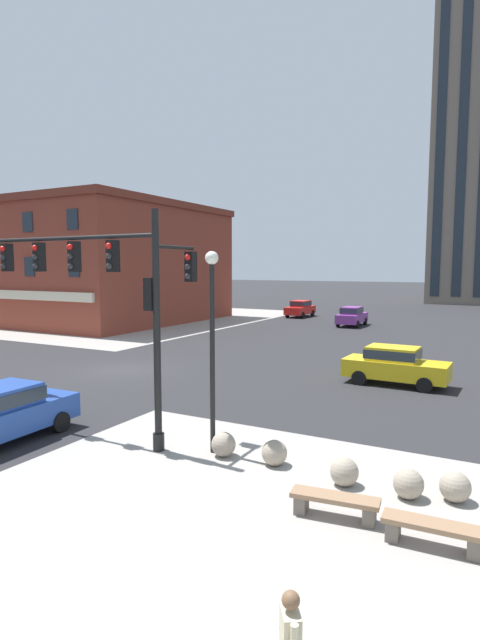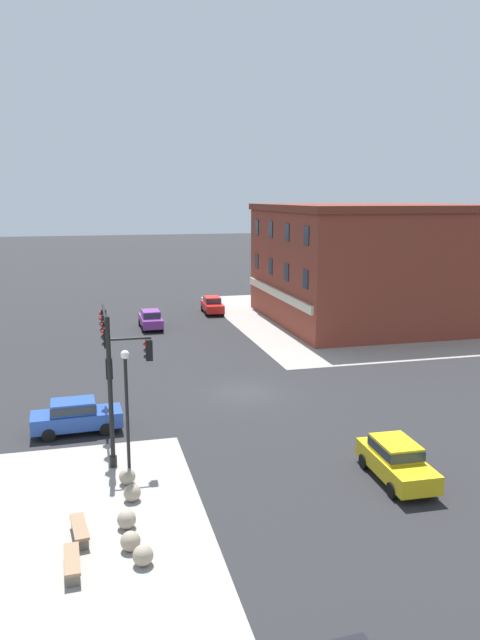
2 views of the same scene
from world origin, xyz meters
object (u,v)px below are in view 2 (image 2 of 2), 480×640
at_px(bench_mid_block, 72,562).
at_px(car_main_southbound_far, 212,304).
at_px(traffic_signal_main, 111,356).
at_px(bollard_sphere_curb_c, 127,519).
at_px(car_parked_curb, 396,459).
at_px(bench_near_signal, 80,530).
at_px(street_lamp_corner_near, 127,400).
at_px(bollard_sphere_curb_a, 127,476).
at_px(car_cross_westbound, 151,319).
at_px(car_main_northbound_far, 76,415).
at_px(bollard_sphere_curb_d, 130,541).
at_px(bollard_sphere_curb_e, 143,555).
at_px(bollard_sphere_curb_b, 132,493).

xyz_separation_m(bench_mid_block, car_main_southbound_far, (-41.68, 13.03, 0.59)).
relative_size(bench_mid_block, car_main_southbound_far, 0.41).
height_order(traffic_signal_main, bollard_sphere_curb_c, traffic_signal_main).
distance_m(bench_mid_block, car_parked_curb, 13.38).
height_order(bench_near_signal, street_lamp_corner_near, street_lamp_corner_near).
height_order(bench_mid_block, car_main_southbound_far, car_main_southbound_far).
xyz_separation_m(bollard_sphere_curb_a, car_cross_westbound, (-30.11, 4.11, 0.58)).
height_order(bollard_sphere_curb_a, car_main_northbound_far, car_main_northbound_far).
xyz_separation_m(bollard_sphere_curb_d, bollard_sphere_curb_e, (0.93, 0.33, 0.00)).
distance_m(bollard_sphere_curb_c, bench_mid_block, 2.87).
bearing_deg(bollard_sphere_curb_a, street_lamp_corner_near, 163.89).
bearing_deg(car_main_northbound_far, car_main_southbound_far, 156.33).
distance_m(bench_mid_block, car_main_northbound_far, 11.97).
relative_size(traffic_signal_main, car_main_southbound_far, 1.59).
height_order(traffic_signal_main, bollard_sphere_curb_e, traffic_signal_main).
relative_size(car_main_southbound_far, car_parked_curb, 1.00).
height_order(street_lamp_corner_near, car_main_southbound_far, street_lamp_corner_near).
xyz_separation_m(bollard_sphere_curb_d, car_cross_westbound, (-35.01, 4.34, 0.58)).
bearing_deg(car_parked_curb, car_cross_westbound, -168.26).
bearing_deg(bench_mid_block, bollard_sphere_curb_b, 152.43).
bearing_deg(car_parked_curb, bollard_sphere_curb_d, -77.03).
relative_size(street_lamp_corner_near, car_main_southbound_far, 1.25).
height_order(bollard_sphere_curb_a, bench_mid_block, bollard_sphere_curb_a).
xyz_separation_m(bollard_sphere_curb_e, car_main_southbound_far, (-41.86, 10.84, 0.58)).
bearing_deg(bench_mid_block, bollard_sphere_curb_d, 112.08).
bearing_deg(car_main_southbound_far, bollard_sphere_curb_e, -14.52).
bearing_deg(bollard_sphere_curb_b, car_main_northbound_far, -164.32).
height_order(bollard_sphere_curb_b, car_parked_curb, car_parked_curb).
xyz_separation_m(bench_mid_block, car_main_northbound_far, (-11.95, -0.00, 0.59)).
distance_m(car_main_northbound_far, car_parked_curb, 15.57).
relative_size(bollard_sphere_curb_a, bollard_sphere_curb_c, 1.00).
xyz_separation_m(car_main_northbound_far, car_cross_westbound, (-23.81, 6.21, 0.00)).
bearing_deg(car_parked_curb, car_main_southbound_far, 179.88).
xyz_separation_m(traffic_signal_main, bench_mid_block, (9.23, -1.77, -4.20)).
bearing_deg(car_main_northbound_far, bollard_sphere_curb_e, 10.27).
height_order(bollard_sphere_curb_e, car_parked_curb, car_parked_curb).
bearing_deg(bench_mid_block, car_main_northbound_far, -179.98).
relative_size(bench_near_signal, car_cross_westbound, 0.42).
distance_m(bollard_sphere_curb_d, car_main_northbound_far, 11.36).
relative_size(traffic_signal_main, car_cross_westbound, 1.61).
distance_m(car_main_southbound_far, car_parked_curb, 38.37).
bearing_deg(bollard_sphere_curb_a, bench_near_signal, -26.65).
bearing_deg(bollard_sphere_curb_c, car_main_northbound_far, -169.30).
bearing_deg(car_main_southbound_far, car_main_northbound_far, -23.67).
xyz_separation_m(bollard_sphere_curb_c, car_main_northbound_far, (-9.74, -1.84, 0.58)).
bearing_deg(bollard_sphere_curb_d, car_main_southbound_far, 164.74).
height_order(bollard_sphere_curb_b, bollard_sphere_curb_c, same).
height_order(bollard_sphere_curb_c, street_lamp_corner_near, street_lamp_corner_near).
xyz_separation_m(bench_mid_block, street_lamp_corner_near, (-6.06, 2.21, 3.15)).
relative_size(bollard_sphere_curb_c, car_main_southbound_far, 0.15).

